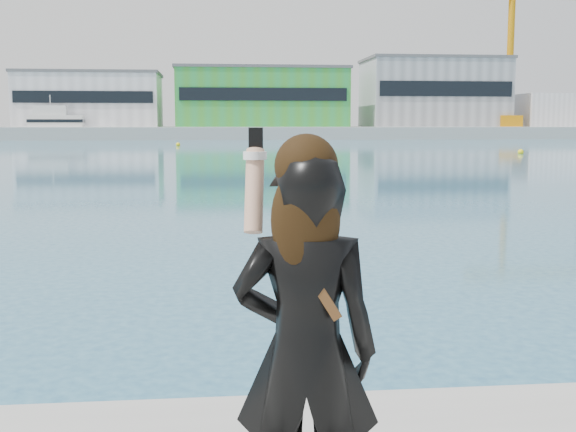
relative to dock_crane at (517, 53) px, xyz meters
name	(u,v)px	position (x,y,z in m)	size (l,w,h in m)	color
far_quay	(217,132)	(-53.20, 8.00, -14.07)	(320.00, 40.00, 2.00)	#9E9E99
warehouse_white	(91,100)	(-75.20, 5.98, -8.31)	(24.48, 15.35, 9.50)	silver
warehouse_green	(261,97)	(-45.20, 5.98, -7.81)	(30.60, 16.36, 10.50)	green
warehouse_grey_right	(433,93)	(-13.20, 5.98, -6.80)	(25.50, 15.35, 12.50)	gray
ancillary_shed	(551,110)	(8.80, 4.00, -10.07)	(12.00, 10.00, 6.00)	silver
dock_crane	(517,53)	(0.00, 0.00, 0.00)	(23.00, 4.00, 24.00)	orange
flagpole_right	(345,100)	(-31.11, -1.00, -8.53)	(1.28, 0.16, 8.00)	silver
motor_yacht	(59,127)	(-78.79, -4.06, -13.05)	(15.59, 5.21, 7.17)	silver
buoy_near	(521,154)	(-27.84, -66.16, -15.07)	(0.50, 0.50, 0.50)	yellow
buoy_extra	(178,146)	(-58.02, -40.90, -15.07)	(0.50, 0.50, 0.50)	yellow
woman	(305,341)	(-53.79, -122.71, -13.37)	(0.66, 0.49, 1.77)	black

